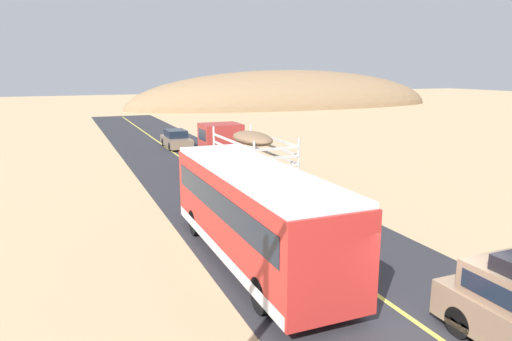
# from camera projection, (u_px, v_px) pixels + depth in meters

# --- Properties ---
(ground_plane) EXTENTS (240.00, 240.00, 0.00)m
(ground_plane) POSITION_uv_depth(u_px,v_px,m) (432.00, 334.00, 11.42)
(ground_plane) COLOR tan
(road_surface) EXTENTS (8.00, 120.00, 0.02)m
(road_surface) POSITION_uv_depth(u_px,v_px,m) (432.00, 334.00, 11.42)
(road_surface) COLOR #2D2D33
(road_surface) RESTS_ON ground
(road_centre_line) EXTENTS (0.16, 117.60, 0.00)m
(road_centre_line) POSITION_uv_depth(u_px,v_px,m) (432.00, 333.00, 11.42)
(road_centre_line) COLOR #D8CC4C
(road_centre_line) RESTS_ON road_surface
(livestock_truck) EXTENTS (2.53, 9.70, 3.02)m
(livestock_truck) POSITION_uv_depth(u_px,v_px,m) (232.00, 146.00, 28.49)
(livestock_truck) COLOR #B2332D
(livestock_truck) RESTS_ON road_surface
(bus) EXTENTS (2.54, 10.00, 3.21)m
(bus) POSITION_uv_depth(u_px,v_px,m) (253.00, 212.00, 15.40)
(bus) COLOR red
(bus) RESTS_ON road_surface
(car_far) EXTENTS (1.80, 4.40, 1.46)m
(car_far) POSITION_uv_depth(u_px,v_px,m) (176.00, 140.00, 38.64)
(car_far) COLOR #8C7259
(car_far) RESTS_ON road_surface
(distant_hill) EXTENTS (57.71, 19.22, 12.69)m
(distant_hill) POSITION_uv_depth(u_px,v_px,m) (290.00, 106.00, 83.19)
(distant_hill) COLOR #957553
(distant_hill) RESTS_ON ground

